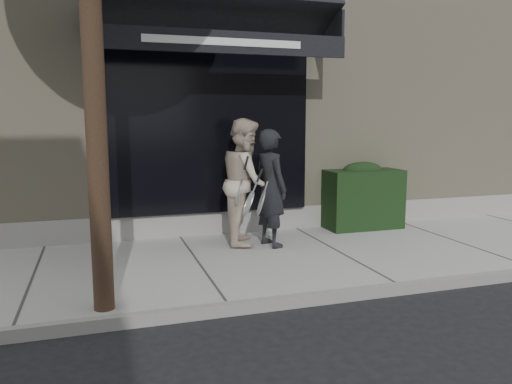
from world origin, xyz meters
name	(u,v)px	position (x,y,z in m)	size (l,w,h in m)	color
ground	(336,258)	(0.00, 0.00, 0.00)	(80.00, 80.00, 0.00)	black
sidewalk	(336,254)	(0.00, 0.00, 0.06)	(20.00, 3.00, 0.12)	#A3A39D
curb	(398,288)	(0.00, -1.55, 0.07)	(20.00, 0.10, 0.14)	gray
building_facade	(240,85)	(-0.01, 4.96, 2.74)	(14.30, 8.04, 5.64)	tan
hedge	(362,196)	(1.10, 1.25, 0.66)	(1.30, 0.70, 1.14)	black
pedestrian_front	(271,188)	(-0.81, 0.54, 0.98)	(0.82, 0.88, 1.72)	black
pedestrian_back	(246,182)	(-1.11, 0.80, 1.05)	(0.94, 1.07, 1.87)	beige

